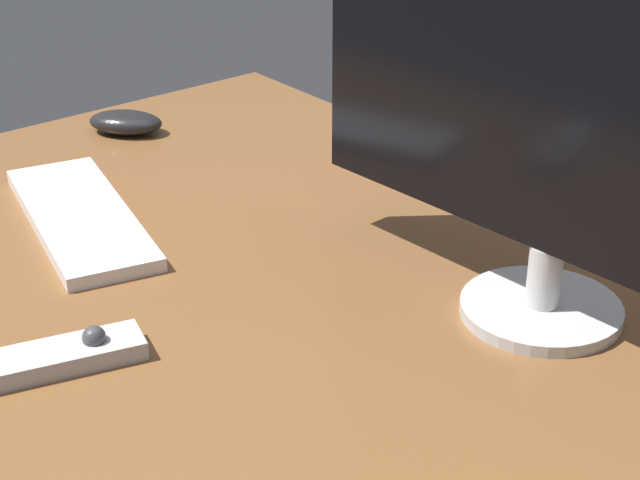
# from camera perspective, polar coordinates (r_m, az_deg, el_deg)

# --- Properties ---
(desk) EXTENTS (1.40, 0.84, 0.02)m
(desk) POSITION_cam_1_polar(r_m,az_deg,el_deg) (1.18, -0.11, -3.48)
(desk) COLOR brown
(desk) RESTS_ON ground
(monitor) EXTENTS (0.63, 0.17, 0.41)m
(monitor) POSITION_cam_1_polar(r_m,az_deg,el_deg) (1.07, 12.88, 6.54)
(monitor) COLOR silver
(monitor) RESTS_ON desk
(keyboard) EXTENTS (0.36, 0.19, 0.02)m
(keyboard) POSITION_cam_1_polar(r_m,az_deg,el_deg) (1.37, -12.76, 1.19)
(keyboard) COLOR white
(keyboard) RESTS_ON desk
(computer_mouse) EXTENTS (0.13, 0.12, 0.03)m
(computer_mouse) POSITION_cam_1_polar(r_m,az_deg,el_deg) (1.66, -10.41, 6.24)
(computer_mouse) COLOR black
(computer_mouse) RESTS_ON desk
(media_remote) EXTENTS (0.09, 0.17, 0.04)m
(media_remote) POSITION_cam_1_polar(r_m,az_deg,el_deg) (1.09, -13.59, -6.05)
(media_remote) COLOR #B7B7BC
(media_remote) RESTS_ON desk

